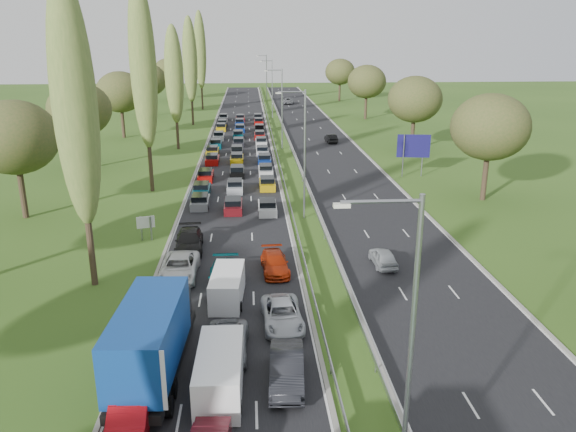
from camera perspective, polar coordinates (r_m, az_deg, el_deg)
name	(u,v)px	position (r m, az deg, el deg)	size (l,w,h in m)	color
ground	(281,146)	(89.29, -0.67, 7.09)	(260.00, 260.00, 0.00)	#2F4F18
near_carriageway	(239,144)	(91.61, -5.02, 7.30)	(10.50, 215.00, 0.04)	black
far_carriageway	(322,143)	(92.36, 3.46, 7.42)	(10.50, 215.00, 0.04)	black
central_reservation	(281,140)	(91.64, -0.77, 7.72)	(2.36, 215.00, 0.32)	gray
lamp_columns	(282,110)	(86.40, -0.61, 10.77)	(0.18, 140.18, 12.00)	gray
poplar_row	(163,70)	(76.67, -12.57, 14.27)	(2.80, 127.80, 22.44)	#2D2116
woodland_left	(72,113)	(73.96, -21.12, 9.75)	(8.00, 166.00, 11.10)	#2D2116
woodland_right	(433,106)	(78.73, 14.48, 10.77)	(8.00, 153.00, 11.10)	#2D2116
traffic_queue_fill	(238,147)	(86.70, -5.06, 7.00)	(9.10, 69.09, 0.80)	slate
near_car_1	(130,417)	(26.54, -15.78, -19.08)	(1.66, 4.77, 1.57)	#A00911
near_car_2	(179,268)	(40.79, -10.99, -5.16)	(2.56, 5.54, 1.54)	silver
near_car_3	(189,241)	(45.76, -10.02, -2.54)	(2.18, 5.37, 1.56)	black
near_car_6	(227,344)	(31.08, -6.27, -12.77)	(2.26, 4.91, 1.36)	slate
near_car_7	(225,277)	(38.66, -6.42, -6.23)	(2.20, 5.41, 1.57)	#054C52
near_car_9	(287,369)	(28.69, -0.13, -15.25)	(1.67, 4.78, 1.57)	black
near_car_10	(282,315)	(33.78, -0.58, -9.99)	(2.30, 4.99, 1.39)	#B1B4BB
near_car_11	(275,263)	(41.10, -1.35, -4.80)	(1.87, 4.61, 1.34)	#A3260A
far_car_0	(383,257)	(42.81, 9.65, -4.13)	(1.55, 3.86, 1.31)	#A0A5A9
far_car_1	(331,138)	(92.66, 4.40, 7.88)	(1.45, 4.14, 1.37)	black
far_car_2	(288,101)	(148.03, 0.02, 11.63)	(2.62, 5.68, 1.58)	slate
blue_lorry	(153,336)	(29.46, -13.58, -11.80)	(2.74, 9.87, 4.17)	black
white_van_front	(220,370)	(28.24, -6.92, -15.23)	(2.13, 5.43, 2.18)	white
white_van_rear	(227,285)	(36.99, -6.17, -7.01)	(1.92, 4.90, 1.97)	white
info_sign	(146,225)	(48.65, -14.24, -0.88)	(1.47, 0.52, 2.10)	gray
direction_sign	(413,148)	(70.50, 12.63, 6.77)	(3.98, 0.64, 5.20)	gray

